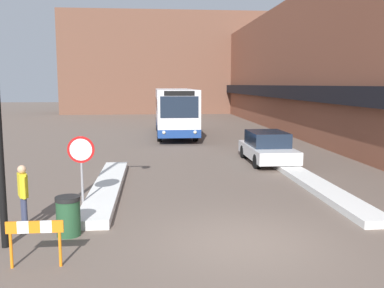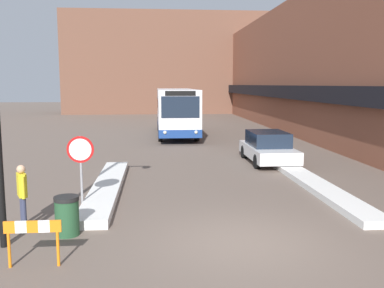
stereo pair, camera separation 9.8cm
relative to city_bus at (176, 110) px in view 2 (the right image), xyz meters
The scene contains 12 objects.
ground_plane 20.99m from the city_bus, 88.71° to the right, with size 160.00×160.00×0.00m, color #66564C.
building_row_right 11.29m from the city_bus, 16.46° to the left, with size 5.50×60.00×9.52m.
building_backdrop_far 25.96m from the city_bus, 88.94° to the left, with size 26.00×8.00×12.29m.
snow_bank_left 16.12m from the city_bus, 101.25° to the right, with size 0.90×8.07×0.24m.
snow_bank_right 16.58m from the city_bus, 75.71° to the right, with size 0.90×8.71×0.21m.
city_bus is the anchor object (origin of this frame).
parked_car_front 11.72m from the city_bus, 71.68° to the right, with size 1.87×4.30×1.43m.
stop_sign 18.30m from the city_bus, 101.35° to the right, with size 0.76×0.08×2.13m.
street_lamp 21.28m from the city_bus, 102.46° to the right, with size 1.46×0.36×6.14m.
pedestrian 19.91m from the city_bus, 104.08° to the right, with size 0.35×0.48×1.58m.
trash_bin 20.42m from the city_bus, 100.17° to the right, with size 0.59×0.59×0.95m.
construction_barricade 22.19m from the city_bus, 100.12° to the right, with size 1.10×0.06×0.94m.
Camera 2 is at (-1.96, -9.18, 3.57)m, focal length 40.00 mm.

